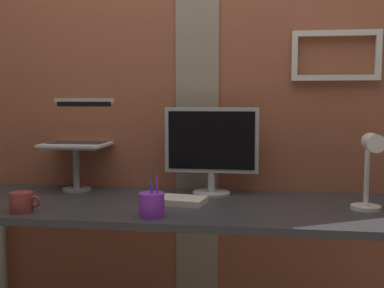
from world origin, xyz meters
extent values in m
cube|color=#9E563D|center=(0.00, 0.44, 1.16)|extent=(3.29, 0.12, 2.32)
cube|color=gray|center=(0.00, 0.37, 1.16)|extent=(0.21, 0.01, 2.32)
cube|color=white|center=(0.65, 0.36, 1.51)|extent=(0.40, 0.03, 0.03)
cube|color=white|center=(0.65, 0.36, 1.31)|extent=(0.40, 0.03, 0.03)
cube|color=white|center=(0.47, 0.36, 1.41)|extent=(0.03, 0.03, 0.18)
cube|color=white|center=(0.84, 0.36, 1.41)|extent=(0.03, 0.03, 0.18)
cube|color=#333338|center=(0.01, 0.04, 0.74)|extent=(2.21, 0.68, 0.03)
cylinder|color=#B2B2B7|center=(-1.04, 0.32, 0.36)|extent=(0.05, 0.05, 0.73)
cylinder|color=#ADB2B7|center=(0.08, 0.26, 0.76)|extent=(0.18, 0.18, 0.01)
cylinder|color=#ADB2B7|center=(0.08, 0.26, 0.82)|extent=(0.04, 0.04, 0.09)
cube|color=#ADB2B7|center=(0.08, 0.26, 1.02)|extent=(0.44, 0.04, 0.31)
cube|color=black|center=(0.08, 0.24, 1.02)|extent=(0.40, 0.00, 0.27)
cylinder|color=gray|center=(-0.59, 0.26, 0.76)|extent=(0.14, 0.14, 0.01)
cylinder|color=gray|center=(-0.59, 0.26, 0.87)|extent=(0.03, 0.03, 0.20)
cube|color=gray|center=(-0.59, 0.26, 0.98)|extent=(0.28, 0.22, 0.01)
cube|color=white|center=(-0.59, 0.26, 0.99)|extent=(0.32, 0.23, 0.01)
cube|color=#2D2D30|center=(-0.59, 0.28, 0.99)|extent=(0.28, 0.14, 0.00)
cube|color=white|center=(-0.59, 0.40, 1.10)|extent=(0.32, 0.06, 0.22)
cube|color=black|center=(-0.59, 0.40, 1.10)|extent=(0.29, 0.05, 0.19)
cylinder|color=white|center=(0.74, 0.04, 0.77)|extent=(0.12, 0.12, 0.02)
cylinder|color=white|center=(0.74, 0.04, 0.92)|extent=(0.02, 0.02, 0.29)
cylinder|color=white|center=(0.74, -0.05, 1.04)|extent=(0.07, 0.11, 0.07)
cylinder|color=purple|center=(-0.10, -0.20, 0.80)|extent=(0.10, 0.10, 0.09)
cylinder|color=blue|center=(-0.10, -0.20, 0.84)|extent=(0.01, 0.03, 0.13)
cylinder|color=purple|center=(-0.08, -0.21, 0.84)|extent=(0.01, 0.02, 0.15)
cylinder|color=maroon|center=(-0.63, -0.20, 0.80)|extent=(0.09, 0.09, 0.08)
torus|color=maroon|center=(-0.58, -0.20, 0.80)|extent=(0.05, 0.01, 0.05)
cube|color=silver|center=(-0.02, 0.04, 0.77)|extent=(0.22, 0.17, 0.03)
camera|label=1|loc=(0.30, -1.94, 1.21)|focal=44.11mm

